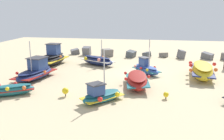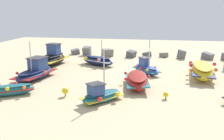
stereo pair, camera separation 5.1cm
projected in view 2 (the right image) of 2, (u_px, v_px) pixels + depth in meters
name	position (u px, v px, depth m)	size (l,w,h in m)	color
ground_plane	(141.00, 74.00, 23.61)	(52.60, 52.60, 0.00)	#C6B289
fishing_boat_0	(98.00, 60.00, 27.00)	(4.20, 3.19, 2.84)	navy
fishing_boat_1	(202.00, 70.00, 22.03)	(2.54, 5.23, 1.34)	gold
fishing_boat_2	(35.00, 72.00, 21.83)	(2.59, 4.64, 3.34)	navy
fishing_boat_3	(137.00, 80.00, 19.51)	(2.24, 4.42, 1.08)	maroon
fishing_boat_5	(53.00, 58.00, 27.10)	(2.43, 4.52, 2.27)	black
fishing_boat_6	(146.00, 68.00, 23.40)	(2.91, 3.09, 3.32)	#2D4C9E
fishing_boat_7	(12.00, 90.00, 17.63)	(3.11, 2.45, 0.83)	#1E6670
fishing_boat_8	(101.00, 95.00, 16.46)	(2.83, 3.03, 3.48)	#1E6670
breakwater_rocks	(138.00, 54.00, 31.49)	(19.81, 2.15, 1.29)	slate
mooring_buoy_0	(166.00, 95.00, 16.95)	(0.37, 0.37, 0.49)	#3F3F42
mooring_buoy_1	(65.00, 91.00, 17.42)	(0.45, 0.45, 0.63)	#3F3F42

